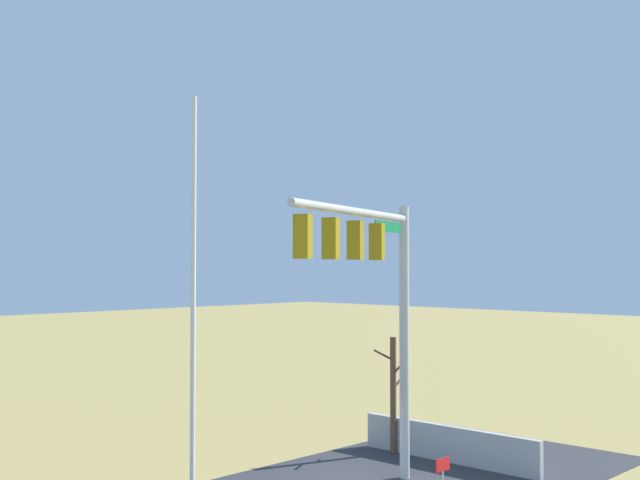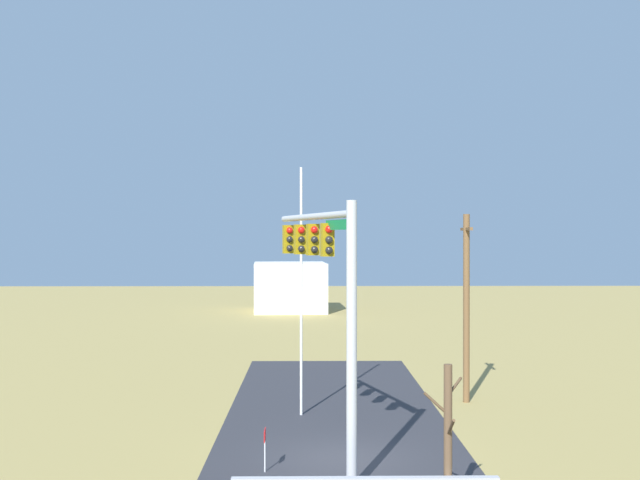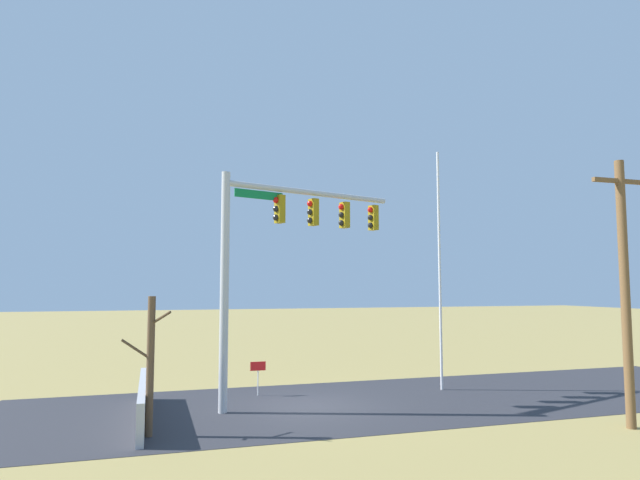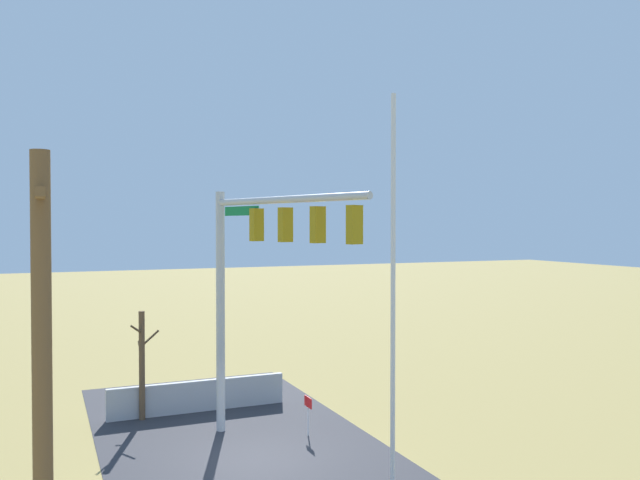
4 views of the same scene
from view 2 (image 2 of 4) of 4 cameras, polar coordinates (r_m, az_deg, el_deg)
The scene contains 8 objects.
ground_plane at distance 24.02m, azimuth 1.50°, elevation -15.88°, with size 160.00×160.00×0.00m, color #9E894C.
road_surface at distance 27.88m, azimuth 1.17°, elevation -13.59°, with size 28.00×8.00×0.01m, color #2D2D33.
signal_mast at distance 22.18m, azimuth 0.50°, elevation -2.80°, with size 6.58×2.22×7.64m.
flagpole at distance 28.74m, azimuth -1.41°, elevation -3.82°, with size 0.10×0.10×9.26m, color silver.
utility_pole at distance 31.58m, azimuth 10.80°, elevation -4.70°, with size 1.90×0.26×7.58m.
bare_tree at distance 18.87m, azimuth 9.46°, elevation -14.42°, with size 1.27×1.02×3.68m.
open_sign at distance 22.51m, azimuth -4.11°, elevation -14.60°, with size 0.56×0.04×1.22m.
distant_building at distance 68.77m, azimuth -2.25°, elevation -3.49°, with size 6.65×6.33×4.33m, color silver.
Camera 2 is at (23.06, -0.91, 6.69)m, focal length 43.15 mm.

